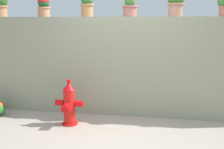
{
  "coord_description": "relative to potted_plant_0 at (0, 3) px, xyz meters",
  "views": [
    {
      "loc": [
        0.56,
        -3.83,
        1.78
      ],
      "look_at": [
        -0.28,
        1.07,
        0.8
      ],
      "focal_mm": 44.48,
      "sensor_mm": 36.0,
      "label": 1
    }
  ],
  "objects": [
    {
      "name": "ground_plane",
      "position": [
        2.52,
        -1.26,
        -2.09
      ],
      "size": [
        24.0,
        24.0,
        0.0
      ],
      "primitive_type": "plane",
      "color": "#A09384"
    },
    {
      "name": "potted_plant_0",
      "position": [
        0.0,
        0.0,
        0.0
      ],
      "size": [
        0.3,
        0.3,
        0.44
      ],
      "color": "tan",
      "rests_on": "stone_wall"
    },
    {
      "name": "potted_plant_2",
      "position": [
        1.74,
        0.02,
        -0.02
      ],
      "size": [
        0.26,
        0.26,
        0.42
      ],
      "color": "#B07D4B",
      "rests_on": "stone_wall"
    },
    {
      "name": "fire_hydrant",
      "position": [
        1.59,
        -0.72,
        -1.74
      ],
      "size": [
        0.49,
        0.39,
        0.79
      ],
      "color": "red",
      "rests_on": "ground"
    },
    {
      "name": "stone_wall",
      "position": [
        2.52,
        0.01,
        -1.18
      ],
      "size": [
        5.61,
        0.29,
        1.84
      ],
      "primitive_type": "cube",
      "color": "gray",
      "rests_on": "ground"
    },
    {
      "name": "potted_plant_3",
      "position": [
        2.53,
        0.03,
        -0.06
      ],
      "size": [
        0.29,
        0.29,
        0.37
      ],
      "color": "#AB6A5E",
      "rests_on": "stone_wall"
    },
    {
      "name": "potted_plant_1",
      "position": [
        0.88,
        0.05,
        -0.05
      ],
      "size": [
        0.26,
        0.26,
        0.36
      ],
      "color": "tan",
      "rests_on": "stone_wall"
    }
  ]
}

